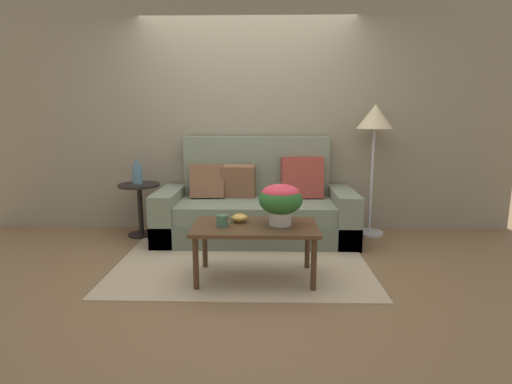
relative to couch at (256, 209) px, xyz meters
name	(u,v)px	position (x,y,z in m)	size (l,w,h in m)	color
ground_plane	(243,257)	(-0.11, -0.66, -0.34)	(14.00, 14.00, 0.00)	brown
wall_back	(248,115)	(-0.11, 0.47, 1.05)	(6.40, 0.12, 2.77)	gray
area_rug	(243,258)	(-0.11, -0.69, -0.33)	(2.34, 1.93, 0.01)	tan
couch	(256,209)	(0.00, 0.00, 0.00)	(2.19, 0.89, 1.13)	#626B59
coffee_table	(255,232)	(0.02, -1.19, 0.08)	(1.04, 0.59, 0.47)	#442D1B
side_table	(140,200)	(-1.34, 0.04, 0.09)	(0.47, 0.47, 0.61)	black
floor_lamp	(375,126)	(1.33, 0.17, 0.92)	(0.40, 0.40, 1.50)	#B2B2B7
potted_plant	(281,199)	(0.23, -1.17, 0.36)	(0.37, 0.37, 0.34)	#B7B2A8
coffee_mug	(222,221)	(-0.25, -1.22, 0.18)	(0.14, 0.10, 0.09)	#3D664C
snack_bowl	(240,218)	(-0.11, -1.08, 0.18)	(0.14, 0.14, 0.07)	gold
table_vase	(137,174)	(-1.35, 0.03, 0.39)	(0.11, 0.11, 0.28)	slate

